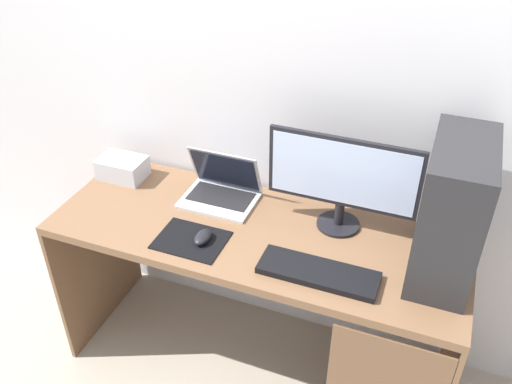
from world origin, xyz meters
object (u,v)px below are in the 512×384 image
at_px(laptop, 221,189).
at_px(keyboard, 318,273).
at_px(pc_tower, 452,212).
at_px(mouse_left, 203,237).
at_px(monitor, 342,179).
at_px(projector, 123,168).

height_order(laptop, keyboard, laptop).
distance_m(pc_tower, laptop, 0.92).
bearing_deg(mouse_left, pc_tower, 11.62).
bearing_deg(pc_tower, monitor, 165.34).
xyz_separation_m(laptop, mouse_left, (0.05, -0.29, -0.02)).
bearing_deg(pc_tower, mouse_left, -168.38).
relative_size(pc_tower, laptop, 1.62).
distance_m(monitor, keyboard, 0.36).
bearing_deg(projector, pc_tower, -4.63).
relative_size(keyboard, mouse_left, 4.38).
height_order(monitor, mouse_left, monitor).
bearing_deg(monitor, keyboard, -88.98).
distance_m(laptop, keyboard, 0.60).
relative_size(pc_tower, monitor, 0.87).
relative_size(pc_tower, projector, 2.46).
xyz_separation_m(pc_tower, monitor, (-0.39, 0.10, -0.03)).
xyz_separation_m(pc_tower, projector, (-1.37, 0.11, -0.20)).
xyz_separation_m(monitor, mouse_left, (-0.45, -0.27, -0.20)).
xyz_separation_m(projector, keyboard, (0.98, -0.30, -0.03)).
relative_size(laptop, mouse_left, 3.16).
bearing_deg(laptop, mouse_left, -79.57).
distance_m(projector, keyboard, 1.03).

